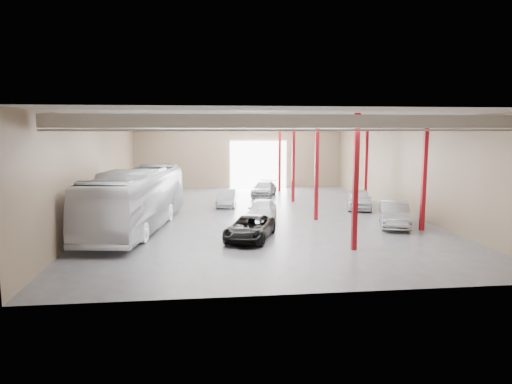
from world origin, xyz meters
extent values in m
cube|color=#4E4F54|center=(0.00, 0.00, 0.00)|extent=(22.00, 32.00, 0.01)
cube|color=beige|center=(0.00, 0.00, 7.00)|extent=(22.00, 32.00, 0.12)
cube|color=brown|center=(0.00, 16.00, 3.50)|extent=(22.00, 0.12, 7.00)
cube|color=brown|center=(0.00, -16.00, 3.50)|extent=(22.00, 0.12, 7.00)
cube|color=brown|center=(-11.00, 0.00, 3.50)|extent=(0.12, 32.00, 7.00)
cube|color=brown|center=(11.00, 0.00, 3.50)|extent=(0.12, 32.00, 7.00)
cube|color=white|center=(2.00, 15.85, 2.50)|extent=(6.00, 0.20, 5.00)
cube|color=maroon|center=(3.80, -10.00, 3.50)|extent=(0.25, 0.25, 7.00)
cube|color=maroon|center=(3.80, -2.00, 3.50)|extent=(0.25, 0.25, 7.00)
cube|color=maroon|center=(3.80, 6.00, 3.50)|extent=(0.25, 0.25, 7.00)
cube|color=maroon|center=(3.80, 13.00, 3.50)|extent=(0.25, 0.25, 7.00)
cube|color=maroon|center=(9.50, -6.00, 3.50)|extent=(0.25, 0.25, 7.00)
cube|color=maroon|center=(9.50, 4.00, 3.50)|extent=(0.25, 0.25, 7.00)
cube|color=silver|center=(0.00, -12.00, 6.55)|extent=(21.60, 0.15, 0.60)
cube|color=silver|center=(0.00, -12.00, 6.15)|extent=(21.60, 0.10, 0.10)
cube|color=silver|center=(0.00, -6.00, 6.55)|extent=(21.60, 0.15, 0.60)
cube|color=silver|center=(0.00, -6.00, 6.15)|extent=(21.60, 0.10, 0.10)
cube|color=silver|center=(0.00, 0.00, 6.55)|extent=(21.60, 0.15, 0.60)
cube|color=silver|center=(0.00, 0.00, 6.15)|extent=(21.60, 0.10, 0.10)
cube|color=silver|center=(0.00, 6.00, 6.55)|extent=(21.60, 0.15, 0.60)
cube|color=silver|center=(0.00, 6.00, 6.15)|extent=(21.60, 0.10, 0.10)
cube|color=silver|center=(0.00, 12.00, 6.55)|extent=(21.60, 0.15, 0.60)
cube|color=silver|center=(0.00, 12.00, 6.15)|extent=(21.60, 0.10, 0.10)
imported|color=silver|center=(-8.03, -3.58, 1.88)|extent=(5.16, 13.80, 3.75)
imported|color=black|center=(-1.32, -7.19, 0.67)|extent=(3.71, 5.28, 1.34)
imported|color=silver|center=(0.04, -1.99, 0.75)|extent=(2.88, 4.70, 1.50)
imported|color=#AAABAF|center=(-2.00, 4.50, 0.69)|extent=(1.97, 4.35, 1.38)
imported|color=gray|center=(1.80, 9.70, 0.68)|extent=(3.22, 5.04, 1.36)
imported|color=#A0A0A4|center=(8.27, -4.67, 0.80)|extent=(3.17, 5.17, 1.61)
imported|color=silver|center=(8.30, 2.02, 0.77)|extent=(3.07, 4.88, 1.55)
camera|label=1|loc=(-3.93, -32.25, 6.16)|focal=32.00mm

